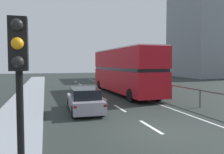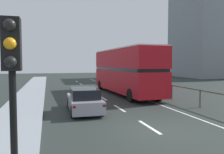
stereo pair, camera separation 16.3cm
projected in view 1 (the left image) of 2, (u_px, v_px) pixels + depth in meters
ground_plane at (155, 131)px, 9.92m from camera, size 75.40×120.00×0.10m
near_sidewalk_kerb at (6, 141)px, 8.27m from camera, size 2.50×80.00×0.14m
lane_paint_markings at (129, 99)px, 18.33m from camera, size 3.22×46.00×0.01m
bridge_side_railing at (161, 86)px, 19.91m from camera, size 0.10×42.00×1.16m
double_decker_bus_red at (124, 70)px, 21.14m from camera, size 3.05×11.59×4.17m
hatchback_car_near at (85, 100)px, 13.58m from camera, size 1.84×4.35×1.40m
traffic_signal_pole at (19, 69)px, 3.88m from camera, size 0.30×0.42×3.49m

